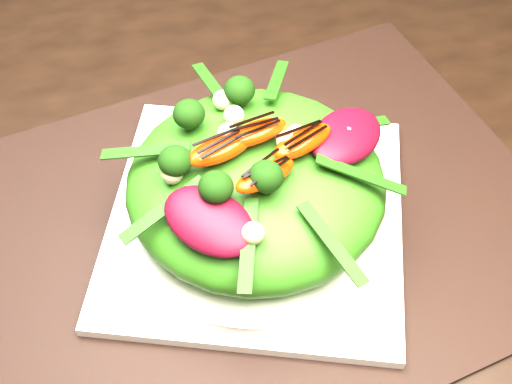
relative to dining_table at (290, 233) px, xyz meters
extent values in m
cube|color=black|center=(0.00, 0.00, 0.00)|extent=(1.60, 0.90, 0.75)
cube|color=black|center=(-0.03, 0.00, 0.02)|extent=(0.63, 0.53, 0.00)
cube|color=white|center=(-0.03, 0.00, 0.03)|extent=(0.34, 0.34, 0.01)
cylinder|color=white|center=(-0.03, 0.00, 0.04)|extent=(0.26, 0.26, 0.02)
ellipsoid|color=#337716|center=(-0.03, 0.00, 0.08)|extent=(0.27, 0.27, 0.08)
ellipsoid|color=#490716|center=(0.05, 0.01, 0.12)|extent=(0.10, 0.09, 0.02)
ellipsoid|color=#FF2D04|center=(-0.05, 0.02, 0.13)|extent=(0.06, 0.04, 0.02)
sphere|color=#153409|center=(-0.10, 0.02, 0.13)|extent=(0.04, 0.04, 0.04)
sphere|color=beige|center=(-0.02, -0.04, 0.12)|extent=(0.02, 0.02, 0.02)
cube|color=black|center=(-0.05, 0.02, 0.13)|extent=(0.05, 0.01, 0.00)
camera|label=1|loc=(-0.11, -0.37, 0.54)|focal=48.00mm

